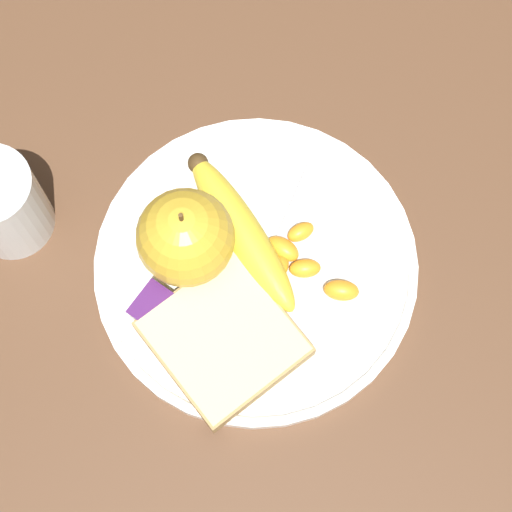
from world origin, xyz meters
name	(u,v)px	position (x,y,z in m)	size (l,w,h in m)	color
ground_plane	(256,268)	(0.00, 0.00, 0.00)	(3.00, 3.00, 0.00)	brown
plate	(256,265)	(0.00, 0.00, 0.01)	(0.28, 0.28, 0.01)	white
juice_glass	(2,205)	(0.20, 0.09, 0.04)	(0.07, 0.07, 0.09)	silver
apple	(186,238)	(0.05, 0.03, 0.05)	(0.08, 0.08, 0.09)	gold
banana	(241,230)	(0.03, -0.01, 0.03)	(0.16, 0.10, 0.03)	yellow
bread_slice	(224,339)	(-0.02, 0.07, 0.02)	(0.14, 0.13, 0.02)	#AB8751
fork	(274,256)	(-0.01, -0.01, 0.01)	(0.06, 0.19, 0.00)	#B2B2B7
jam_packet	(161,313)	(0.04, 0.08, 0.02)	(0.04, 0.04, 0.02)	silver
orange_segment_0	(305,268)	(-0.04, -0.02, 0.02)	(0.03, 0.03, 0.02)	orange
orange_segment_1	(283,249)	(-0.01, -0.02, 0.02)	(0.03, 0.02, 0.02)	orange
orange_segment_2	(272,273)	(-0.02, 0.00, 0.02)	(0.03, 0.04, 0.02)	orange
orange_segment_3	(301,232)	(-0.02, -0.04, 0.02)	(0.02, 0.03, 0.01)	orange
orange_segment_4	(341,290)	(-0.07, -0.02, 0.02)	(0.04, 0.03, 0.02)	orange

